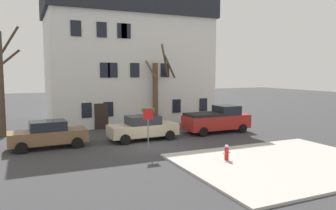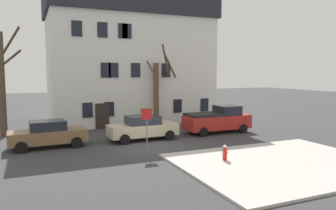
{
  "view_description": "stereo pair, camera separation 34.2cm",
  "coord_description": "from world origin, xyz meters",
  "px_view_note": "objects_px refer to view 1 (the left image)",
  "views": [
    {
      "loc": [
        -7.25,
        -18.38,
        4.63
      ],
      "look_at": [
        2.12,
        2.43,
        2.31
      ],
      "focal_mm": 34.56,
      "sensor_mm": 36.0,
      "label": 1
    },
    {
      "loc": [
        -6.93,
        -18.51,
        4.63
      ],
      "look_at": [
        2.12,
        2.43,
        2.31
      ],
      "focal_mm": 34.56,
      "sensor_mm": 36.0,
      "label": 2
    }
  ],
  "objects_px": {
    "tree_bare_near": "(0,81)",
    "fire_hydrant": "(227,152)",
    "car_beige_sedan": "(143,128)",
    "pickup_truck_red": "(217,120)",
    "car_brown_sedan": "(48,134)",
    "street_sign_pole": "(148,122)",
    "building_main": "(128,60)",
    "tree_bare_mid": "(157,90)"
  },
  "relations": [
    {
      "from": "tree_bare_mid",
      "to": "fire_hydrant",
      "type": "xyz_separation_m",
      "value": [
        -0.95,
        -11.84,
        -2.56
      ]
    },
    {
      "from": "car_brown_sedan",
      "to": "pickup_truck_red",
      "type": "xyz_separation_m",
      "value": [
        12.25,
        0.13,
        0.15
      ]
    },
    {
      "from": "tree_bare_near",
      "to": "car_beige_sedan",
      "type": "height_order",
      "value": "tree_bare_near"
    },
    {
      "from": "tree_bare_near",
      "to": "street_sign_pole",
      "type": "relative_size",
      "value": 3.01
    },
    {
      "from": "fire_hydrant",
      "to": "tree_bare_mid",
      "type": "bearing_deg",
      "value": 85.4
    },
    {
      "from": "tree_bare_near",
      "to": "pickup_truck_red",
      "type": "relative_size",
      "value": 1.54
    },
    {
      "from": "car_brown_sedan",
      "to": "street_sign_pole",
      "type": "xyz_separation_m",
      "value": [
        5.01,
        -4.03,
        1.02
      ]
    },
    {
      "from": "car_beige_sedan",
      "to": "car_brown_sedan",
      "type": "bearing_deg",
      "value": 178.61
    },
    {
      "from": "car_beige_sedan",
      "to": "pickup_truck_red",
      "type": "relative_size",
      "value": 0.92
    },
    {
      "from": "street_sign_pole",
      "to": "building_main",
      "type": "bearing_deg",
      "value": 77.29
    },
    {
      "from": "pickup_truck_red",
      "to": "street_sign_pole",
      "type": "bearing_deg",
      "value": -150.12
    },
    {
      "from": "tree_bare_mid",
      "to": "pickup_truck_red",
      "type": "distance_m",
      "value": 5.93
    },
    {
      "from": "tree_bare_near",
      "to": "building_main",
      "type": "bearing_deg",
      "value": 21.42
    },
    {
      "from": "car_beige_sedan",
      "to": "pickup_truck_red",
      "type": "distance_m",
      "value": 6.16
    },
    {
      "from": "tree_bare_near",
      "to": "pickup_truck_red",
      "type": "distance_m",
      "value": 16.09
    },
    {
      "from": "car_brown_sedan",
      "to": "fire_hydrant",
      "type": "relative_size",
      "value": 5.78
    },
    {
      "from": "tree_bare_mid",
      "to": "street_sign_pole",
      "type": "height_order",
      "value": "tree_bare_mid"
    },
    {
      "from": "tree_bare_mid",
      "to": "tree_bare_near",
      "type": "bearing_deg",
      "value": 177.97
    },
    {
      "from": "tree_bare_mid",
      "to": "pickup_truck_red",
      "type": "xyz_separation_m",
      "value": [
        3.15,
        -4.56,
        -2.1
      ]
    },
    {
      "from": "car_brown_sedan",
      "to": "fire_hydrant",
      "type": "bearing_deg",
      "value": -41.31
    },
    {
      "from": "tree_bare_near",
      "to": "car_brown_sedan",
      "type": "xyz_separation_m",
      "value": [
        2.75,
        -5.11,
        -3.19
      ]
    },
    {
      "from": "car_brown_sedan",
      "to": "fire_hydrant",
      "type": "xyz_separation_m",
      "value": [
        8.14,
        -7.15,
        -0.3
      ]
    },
    {
      "from": "tree_bare_near",
      "to": "fire_hydrant",
      "type": "height_order",
      "value": "tree_bare_near"
    },
    {
      "from": "car_brown_sedan",
      "to": "car_beige_sedan",
      "type": "bearing_deg",
      "value": -1.39
    },
    {
      "from": "street_sign_pole",
      "to": "pickup_truck_red",
      "type": "bearing_deg",
      "value": 29.88
    },
    {
      "from": "building_main",
      "to": "car_beige_sedan",
      "type": "height_order",
      "value": "building_main"
    },
    {
      "from": "car_brown_sedan",
      "to": "street_sign_pole",
      "type": "height_order",
      "value": "street_sign_pole"
    },
    {
      "from": "tree_bare_near",
      "to": "car_brown_sedan",
      "type": "height_order",
      "value": "tree_bare_near"
    },
    {
      "from": "tree_bare_mid",
      "to": "pickup_truck_red",
      "type": "relative_size",
      "value": 1.34
    },
    {
      "from": "car_brown_sedan",
      "to": "car_beige_sedan",
      "type": "relative_size",
      "value": 0.97
    },
    {
      "from": "building_main",
      "to": "street_sign_pole",
      "type": "relative_size",
      "value": 5.73
    },
    {
      "from": "car_beige_sedan",
      "to": "fire_hydrant",
      "type": "height_order",
      "value": "car_beige_sedan"
    },
    {
      "from": "tree_bare_mid",
      "to": "fire_hydrant",
      "type": "height_order",
      "value": "tree_bare_mid"
    },
    {
      "from": "tree_bare_mid",
      "to": "car_beige_sedan",
      "type": "distance_m",
      "value": 6.12
    },
    {
      "from": "street_sign_pole",
      "to": "fire_hydrant",
      "type": "bearing_deg",
      "value": -45.01
    },
    {
      "from": "building_main",
      "to": "car_brown_sedan",
      "type": "height_order",
      "value": "building_main"
    },
    {
      "from": "car_beige_sedan",
      "to": "tree_bare_mid",
      "type": "bearing_deg",
      "value": 58.24
    },
    {
      "from": "tree_bare_near",
      "to": "fire_hydrant",
      "type": "relative_size",
      "value": 9.91
    },
    {
      "from": "tree_bare_mid",
      "to": "car_brown_sedan",
      "type": "xyz_separation_m",
      "value": [
        -9.09,
        -4.69,
        -2.26
      ]
    },
    {
      "from": "pickup_truck_red",
      "to": "car_brown_sedan",
      "type": "bearing_deg",
      "value": -179.39
    },
    {
      "from": "building_main",
      "to": "tree_bare_mid",
      "type": "xyz_separation_m",
      "value": [
        1.07,
        -4.65,
        -2.7
      ]
    },
    {
      "from": "tree_bare_near",
      "to": "car_brown_sedan",
      "type": "distance_m",
      "value": 6.62
    }
  ]
}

